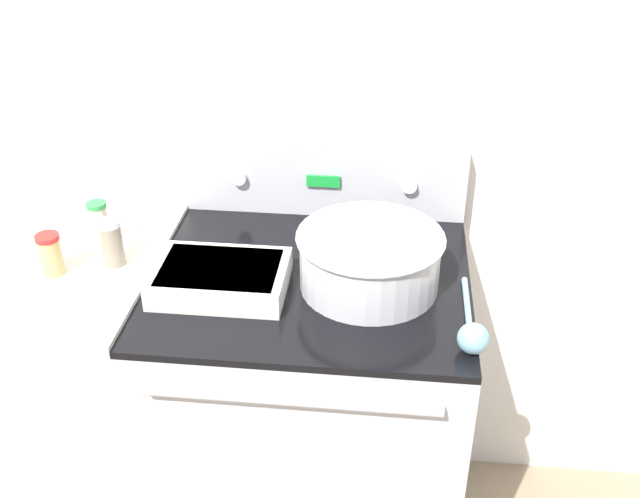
# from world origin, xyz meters

# --- Properties ---
(kitchen_wall) EXTENTS (8.00, 0.05, 2.50)m
(kitchen_wall) POSITION_xyz_m (0.00, 0.72, 1.25)
(kitchen_wall) COLOR silver
(kitchen_wall) RESTS_ON ground_plane
(stove_range) EXTENTS (0.76, 0.72, 0.95)m
(stove_range) POSITION_xyz_m (0.00, 0.34, 0.48)
(stove_range) COLOR #BCBCC1
(stove_range) RESTS_ON ground_plane
(control_panel) EXTENTS (0.76, 0.07, 0.20)m
(control_panel) POSITION_xyz_m (0.00, 0.66, 1.05)
(control_panel) COLOR #BCBCC1
(control_panel) RESTS_ON stove_range
(side_counter) EXTENTS (0.53, 0.69, 0.97)m
(side_counter) POSITION_xyz_m (-0.65, 0.34, 0.48)
(side_counter) COLOR silver
(side_counter) RESTS_ON ground_plane
(mixing_bowl) EXTENTS (0.34, 0.34, 0.14)m
(mixing_bowl) POSITION_xyz_m (0.14, 0.31, 1.03)
(mixing_bowl) COLOR silver
(mixing_bowl) RESTS_ON stove_range
(casserole_dish) EXTENTS (0.31, 0.22, 0.06)m
(casserole_dish) POSITION_xyz_m (-0.20, 0.25, 0.99)
(casserole_dish) COLOR silver
(casserole_dish) RESTS_ON stove_range
(ladle) EXTENTS (0.07, 0.30, 0.07)m
(ladle) POSITION_xyz_m (0.37, 0.10, 0.98)
(ladle) COLOR #7AB2C6
(ladle) RESTS_ON stove_range
(spice_jar_white_cap) EXTENTS (0.05, 0.05, 0.12)m
(spice_jar_white_cap) POSITION_xyz_m (-0.48, 0.32, 1.03)
(spice_jar_white_cap) COLOR gray
(spice_jar_white_cap) RESTS_ON side_counter
(spice_jar_green_cap) EXTENTS (0.05, 0.05, 0.12)m
(spice_jar_green_cap) POSITION_xyz_m (-0.54, 0.40, 1.03)
(spice_jar_green_cap) COLOR beige
(spice_jar_green_cap) RESTS_ON side_counter
(spice_jar_red_cap) EXTENTS (0.06, 0.06, 0.10)m
(spice_jar_red_cap) POSITION_xyz_m (-0.61, 0.26, 1.02)
(spice_jar_red_cap) COLOR tan
(spice_jar_red_cap) RESTS_ON side_counter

